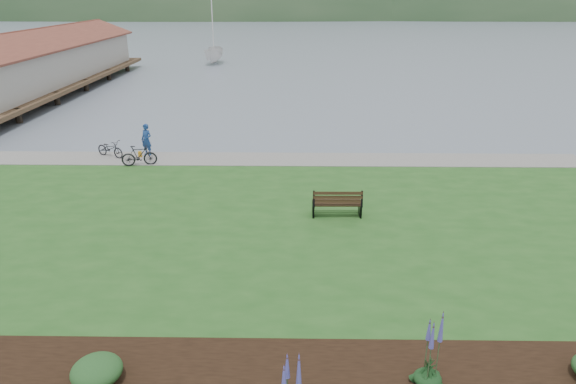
# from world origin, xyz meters

# --- Properties ---
(ground) EXTENTS (600.00, 600.00, 0.00)m
(ground) POSITION_xyz_m (0.00, 0.00, 0.00)
(ground) COLOR slate
(ground) RESTS_ON ground
(lawn) EXTENTS (34.00, 20.00, 0.40)m
(lawn) POSITION_xyz_m (0.00, -2.00, 0.20)
(lawn) COLOR #24561E
(lawn) RESTS_ON ground
(shoreline_path) EXTENTS (34.00, 2.20, 0.03)m
(shoreline_path) POSITION_xyz_m (0.00, 6.90, 0.42)
(shoreline_path) COLOR gray
(shoreline_path) RESTS_ON lawn
(far_hillside) EXTENTS (580.00, 80.00, 38.00)m
(far_hillside) POSITION_xyz_m (20.00, 170.00, 0.00)
(far_hillside) COLOR #2A4A2A
(far_hillside) RESTS_ON ground
(pier_pavilion) EXTENTS (8.00, 36.00, 5.40)m
(pier_pavilion) POSITION_xyz_m (-20.00, 27.52, 2.64)
(pier_pavilion) COLOR #4C3826
(pier_pavilion) RESTS_ON ground
(park_bench) EXTENTS (1.87, 0.78, 1.15)m
(park_bench) POSITION_xyz_m (3.98, -0.15, 0.97)
(park_bench) COLOR black
(park_bench) RESTS_ON lawn
(person) EXTENTS (0.85, 0.75, 1.96)m
(person) POSITION_xyz_m (-5.33, 7.50, 1.38)
(person) COLOR navy
(person) RESTS_ON lawn
(bicycle_a) EXTENTS (1.33, 1.81, 0.90)m
(bicycle_a) POSITION_xyz_m (-7.18, 7.20, 0.85)
(bicycle_a) COLOR black
(bicycle_a) RESTS_ON lawn
(bicycle_b) EXTENTS (0.84, 1.76, 1.02)m
(bicycle_b) POSITION_xyz_m (-5.27, 5.82, 0.91)
(bicycle_b) COLOR black
(bicycle_b) RESTS_ON lawn
(sailboat) EXTENTS (9.30, 9.46, 24.05)m
(sailboat) POSITION_xyz_m (-7.68, 46.36, 0.00)
(sailboat) COLOR silver
(sailboat) RESTS_ON ground
(pannier) EXTENTS (0.23, 0.30, 0.29)m
(pannier) POSITION_xyz_m (-5.66, 7.20, 0.54)
(pannier) COLOR #B88115
(pannier) RESTS_ON lawn
(echium_1) EXTENTS (0.62, 0.62, 2.01)m
(echium_1) POSITION_xyz_m (5.30, -9.12, 1.19)
(echium_1) COLOR #123317
(echium_1) RESTS_ON garden_bed
(shrub_0) EXTENTS (1.11, 1.11, 0.56)m
(shrub_0) POSITION_xyz_m (-1.91, -9.15, 0.72)
(shrub_0) COLOR #1E4C21
(shrub_0) RESTS_ON garden_bed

